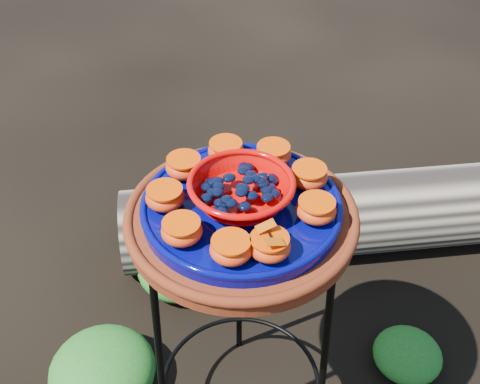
{
  "coord_description": "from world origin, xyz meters",
  "views": [
    {
      "loc": [
        -0.02,
        -0.86,
        1.52
      ],
      "look_at": [
        -0.0,
        0.0,
        0.79
      ],
      "focal_mm": 45.0,
      "sensor_mm": 36.0,
      "label": 1
    }
  ],
  "objects_px": {
    "driftwood_log": "(345,214)",
    "plant_stand": "(241,334)",
    "cobalt_plate": "(241,208)",
    "terracotta_saucer": "(241,220)",
    "red_bowl": "(241,192)"
  },
  "relations": [
    {
      "from": "driftwood_log",
      "to": "plant_stand",
      "type": "bearing_deg",
      "value": -120.16
    },
    {
      "from": "driftwood_log",
      "to": "cobalt_plate",
      "type": "bearing_deg",
      "value": -120.16
    },
    {
      "from": "plant_stand",
      "to": "terracotta_saucer",
      "type": "distance_m",
      "value": 0.37
    },
    {
      "from": "plant_stand",
      "to": "cobalt_plate",
      "type": "distance_m",
      "value": 0.4
    },
    {
      "from": "cobalt_plate",
      "to": "driftwood_log",
      "type": "height_order",
      "value": "cobalt_plate"
    },
    {
      "from": "terracotta_saucer",
      "to": "driftwood_log",
      "type": "xyz_separation_m",
      "value": [
        0.37,
        0.64,
        -0.58
      ]
    },
    {
      "from": "red_bowl",
      "to": "driftwood_log",
      "type": "distance_m",
      "value": 0.98
    },
    {
      "from": "terracotta_saucer",
      "to": "cobalt_plate",
      "type": "height_order",
      "value": "cobalt_plate"
    },
    {
      "from": "plant_stand",
      "to": "driftwood_log",
      "type": "relative_size",
      "value": 0.47
    },
    {
      "from": "terracotta_saucer",
      "to": "cobalt_plate",
      "type": "distance_m",
      "value": 0.03
    },
    {
      "from": "terracotta_saucer",
      "to": "driftwood_log",
      "type": "bearing_deg",
      "value": 59.84
    },
    {
      "from": "cobalt_plate",
      "to": "terracotta_saucer",
      "type": "bearing_deg",
      "value": 0.0
    },
    {
      "from": "plant_stand",
      "to": "red_bowl",
      "type": "height_order",
      "value": "red_bowl"
    },
    {
      "from": "terracotta_saucer",
      "to": "cobalt_plate",
      "type": "xyz_separation_m",
      "value": [
        0.0,
        0.0,
        0.03
      ]
    },
    {
      "from": "plant_stand",
      "to": "red_bowl",
      "type": "xyz_separation_m",
      "value": [
        0.0,
        0.0,
        0.44
      ]
    }
  ]
}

